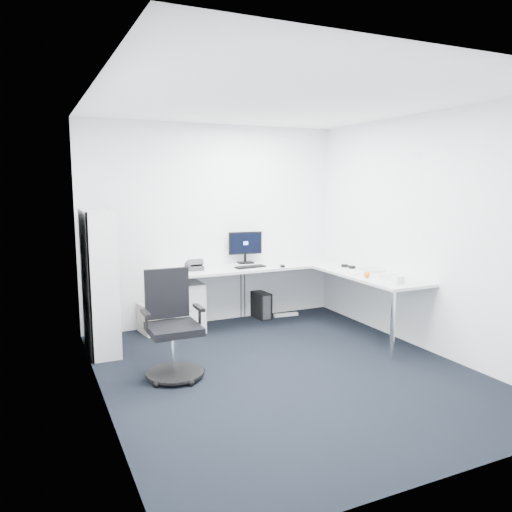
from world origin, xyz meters
name	(u,v)px	position (x,y,z in m)	size (l,w,h in m)	color
ground	(285,371)	(0.00, 0.00, 0.00)	(4.20, 4.20, 0.00)	black
ceiling	(288,101)	(0.00, 0.00, 2.70)	(4.20, 4.20, 0.00)	white
wall_back	(214,225)	(0.00, 2.10, 1.35)	(3.60, 0.02, 2.70)	white
wall_front	(449,278)	(0.00, -2.10, 1.35)	(3.60, 0.02, 2.70)	white
wall_left	(99,252)	(-1.80, 0.00, 1.35)	(0.02, 4.20, 2.70)	white
wall_right	(425,233)	(1.80, 0.00, 1.35)	(0.02, 4.20, 2.70)	white
l_desk	(272,299)	(0.55, 1.40, 0.40)	(2.75, 1.54, 0.80)	silver
drawer_pedestal	(185,307)	(-0.52, 1.82, 0.32)	(0.42, 0.52, 0.64)	silver
bookshelf	(99,282)	(-1.62, 1.45, 0.81)	(0.32, 0.81, 1.63)	silver
task_chair	(174,326)	(-1.08, 0.31, 0.53)	(0.60, 0.60, 1.07)	black
black_pc_tower	(260,305)	(0.64, 1.97, 0.19)	(0.17, 0.38, 0.37)	black
beige_pc_tower	(149,319)	(-0.99, 1.89, 0.19)	(0.18, 0.39, 0.37)	beige
power_strip	(286,315)	(1.01, 1.87, 0.02)	(0.36, 0.06, 0.04)	silver
monitor	(246,247)	(0.42, 1.98, 1.03)	(0.47, 0.15, 0.46)	black
black_keyboard	(250,267)	(0.33, 1.63, 0.81)	(0.41, 0.15, 0.02)	black
mouse	(282,266)	(0.74, 1.48, 0.82)	(0.06, 0.09, 0.03)	black
desk_phone	(194,265)	(-0.40, 1.76, 0.88)	(0.20, 0.20, 0.14)	#2F2F32
laptop	(373,262)	(1.67, 0.77, 0.91)	(0.31, 0.30, 0.22)	silver
white_keyboard	(346,272)	(1.28, 0.81, 0.81)	(0.12, 0.41, 0.01)	silver
headphones	(348,265)	(1.52, 1.09, 0.83)	(0.13, 0.21, 0.06)	black
orange_fruit	(367,274)	(1.31, 0.41, 0.84)	(0.08, 0.08, 0.08)	orange
tissue_box	(392,279)	(1.39, 0.06, 0.85)	(0.13, 0.25, 0.09)	silver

